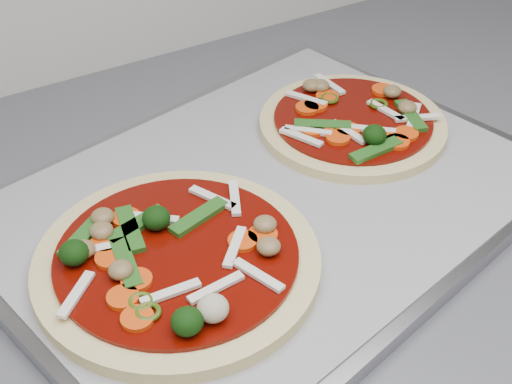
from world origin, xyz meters
TOP-DOWN VIEW (x-y plane):
  - baking_tray at (-0.62, 1.26)m, footprint 0.58×0.48m
  - parchment at (-0.62, 1.26)m, footprint 0.55×0.45m
  - pizza_left at (-0.74, 1.22)m, footprint 0.25×0.25m
  - pizza_right at (-0.49, 1.31)m, footprint 0.26×0.26m

SIDE VIEW (x-z plane):
  - baking_tray at x=-0.62m, z-range 0.90..0.92m
  - parchment at x=-0.62m, z-range 0.92..0.92m
  - pizza_right at x=-0.49m, z-range 0.91..0.94m
  - pizza_left at x=-0.74m, z-range 0.91..0.95m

